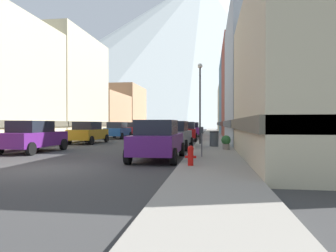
{
  "coord_description": "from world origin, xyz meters",
  "views": [
    {
      "loc": [
        6.17,
        -9.74,
        1.63
      ],
      "look_at": [
        0.98,
        26.13,
        1.32
      ],
      "focal_mm": 32.1,
      "sensor_mm": 36.0,
      "label": 1
    }
  ],
  "objects_px": {
    "car_left_3": "(135,129)",
    "fire_hydrant_near": "(191,155)",
    "car_right_2": "(186,131)",
    "trash_bin_right": "(214,139)",
    "streetlamp_right": "(200,91)",
    "car_driving_0": "(188,127)",
    "pedestrian_0": "(85,131)",
    "car_right_1": "(174,135)",
    "potted_plant_1": "(226,142)",
    "car_right_3": "(192,129)",
    "car_driving_1": "(179,129)",
    "potted_plant_0": "(28,138)",
    "parking_meter_near": "(202,137)",
    "car_left_1": "(88,132)",
    "car_left_2": "(118,130)",
    "car_right_0": "(158,140)",
    "car_left_0": "(33,136)"
  },
  "relations": [
    {
      "from": "car_driving_0",
      "to": "car_driving_1",
      "type": "bearing_deg",
      "value": -90.0
    },
    {
      "from": "trash_bin_right",
      "to": "potted_plant_0",
      "type": "bearing_deg",
      "value": 177.78
    },
    {
      "from": "car_left_0",
      "to": "car_driving_1",
      "type": "height_order",
      "value": "same"
    },
    {
      "from": "car_driving_0",
      "to": "car_right_1",
      "type": "bearing_deg",
      "value": -86.77
    },
    {
      "from": "car_driving_0",
      "to": "pedestrian_0",
      "type": "height_order",
      "value": "pedestrian_0"
    },
    {
      "from": "car_left_1",
      "to": "car_right_1",
      "type": "relative_size",
      "value": 0.99
    },
    {
      "from": "car_driving_0",
      "to": "parking_meter_near",
      "type": "bearing_deg",
      "value": -84.7
    },
    {
      "from": "car_left_3",
      "to": "fire_hydrant_near",
      "type": "relative_size",
      "value": 6.26
    },
    {
      "from": "car_left_0",
      "to": "parking_meter_near",
      "type": "bearing_deg",
      "value": -13.39
    },
    {
      "from": "car_left_2",
      "to": "car_right_0",
      "type": "bearing_deg",
      "value": -67.09
    },
    {
      "from": "car_right_1",
      "to": "car_right_3",
      "type": "height_order",
      "value": "same"
    },
    {
      "from": "car_left_3",
      "to": "parking_meter_near",
      "type": "distance_m",
      "value": 26.79
    },
    {
      "from": "fire_hydrant_near",
      "to": "pedestrian_0",
      "type": "height_order",
      "value": "pedestrian_0"
    },
    {
      "from": "car_driving_1",
      "to": "pedestrian_0",
      "type": "xyz_separation_m",
      "value": [
        -7.85,
        -14.69,
        0.01
      ]
    },
    {
      "from": "car_right_1",
      "to": "car_driving_1",
      "type": "distance_m",
      "value": 23.9
    },
    {
      "from": "car_left_1",
      "to": "trash_bin_right",
      "type": "relative_size",
      "value": 4.5
    },
    {
      "from": "fire_hydrant_near",
      "to": "car_right_2",
      "type": "bearing_deg",
      "value": 95.32
    },
    {
      "from": "car_right_2",
      "to": "car_right_3",
      "type": "relative_size",
      "value": 1.01
    },
    {
      "from": "fire_hydrant_near",
      "to": "potted_plant_1",
      "type": "relative_size",
      "value": 0.88
    },
    {
      "from": "car_left_2",
      "to": "car_right_3",
      "type": "bearing_deg",
      "value": 40.01
    },
    {
      "from": "streetlamp_right",
      "to": "trash_bin_right",
      "type": "bearing_deg",
      "value": -67.32
    },
    {
      "from": "car_right_2",
      "to": "car_right_0",
      "type": "bearing_deg",
      "value": -90.01
    },
    {
      "from": "car_right_3",
      "to": "car_driving_0",
      "type": "height_order",
      "value": "same"
    },
    {
      "from": "car_right_0",
      "to": "car_right_3",
      "type": "height_order",
      "value": "same"
    },
    {
      "from": "car_driving_1",
      "to": "streetlamp_right",
      "type": "xyz_separation_m",
      "value": [
        3.75,
        -20.98,
        3.09
      ]
    },
    {
      "from": "car_right_3",
      "to": "car_driving_1",
      "type": "bearing_deg",
      "value": 111.92
    },
    {
      "from": "car_left_1",
      "to": "car_driving_1",
      "type": "relative_size",
      "value": 1.0
    },
    {
      "from": "car_driving_1",
      "to": "streetlamp_right",
      "type": "relative_size",
      "value": 0.75
    },
    {
      "from": "car_left_2",
      "to": "car_right_0",
      "type": "height_order",
      "value": "same"
    },
    {
      "from": "trash_bin_right",
      "to": "streetlamp_right",
      "type": "bearing_deg",
      "value": 112.68
    },
    {
      "from": "trash_bin_right",
      "to": "potted_plant_1",
      "type": "bearing_deg",
      "value": -73.48
    },
    {
      "from": "car_left_2",
      "to": "streetlamp_right",
      "type": "bearing_deg",
      "value": -44.97
    },
    {
      "from": "car_right_0",
      "to": "car_right_1",
      "type": "distance_m",
      "value": 6.03
    },
    {
      "from": "car_left_2",
      "to": "streetlamp_right",
      "type": "distance_m",
      "value": 13.3
    },
    {
      "from": "car_left_0",
      "to": "car_driving_0",
      "type": "xyz_separation_m",
      "value": [
        5.4,
        42.49,
        0.0
      ]
    },
    {
      "from": "potted_plant_1",
      "to": "pedestrian_0",
      "type": "bearing_deg",
      "value": 140.61
    },
    {
      "from": "car_right_2",
      "to": "car_left_2",
      "type": "bearing_deg",
      "value": 159.11
    },
    {
      "from": "car_right_1",
      "to": "fire_hydrant_near",
      "type": "bearing_deg",
      "value": -79.18
    },
    {
      "from": "car_right_2",
      "to": "car_right_1",
      "type": "bearing_deg",
      "value": -90.03
    },
    {
      "from": "car_left_2",
      "to": "streetlamp_right",
      "type": "relative_size",
      "value": 0.75
    },
    {
      "from": "car_left_2",
      "to": "car_right_2",
      "type": "distance_m",
      "value": 8.14
    },
    {
      "from": "car_right_3",
      "to": "potted_plant_1",
      "type": "distance_m",
      "value": 20.36
    },
    {
      "from": "car_left_3",
      "to": "car_right_2",
      "type": "relative_size",
      "value": 0.99
    },
    {
      "from": "car_right_2",
      "to": "streetlamp_right",
      "type": "bearing_deg",
      "value": -76.07
    },
    {
      "from": "car_right_2",
      "to": "car_driving_0",
      "type": "relative_size",
      "value": 1.02
    },
    {
      "from": "car_right_1",
      "to": "potted_plant_0",
      "type": "xyz_separation_m",
      "value": [
        -10.8,
        0.94,
        -0.33
      ]
    },
    {
      "from": "potted_plant_0",
      "to": "car_right_1",
      "type": "bearing_deg",
      "value": -4.96
    },
    {
      "from": "car_left_2",
      "to": "potted_plant_1",
      "type": "bearing_deg",
      "value": -51.8
    },
    {
      "from": "car_driving_1",
      "to": "pedestrian_0",
      "type": "height_order",
      "value": "pedestrian_0"
    },
    {
      "from": "car_right_3",
      "to": "fire_hydrant_near",
      "type": "relative_size",
      "value": 6.3
    }
  ]
}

